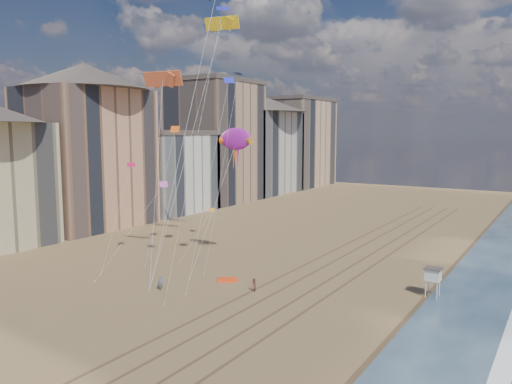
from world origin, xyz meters
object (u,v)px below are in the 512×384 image
kite_flyer_b (254,285)px  grounded_kite (227,280)px  lifeguard_stand (433,275)px  show_kite (236,139)px  kite_flyer_a (160,283)px

kite_flyer_b → grounded_kite: bearing=-162.5°
lifeguard_stand → show_kite: (-24.02, -0.26, 13.46)m
grounded_kite → show_kite: bearing=81.2°
lifeguard_stand → grounded_kite: (-20.81, -6.73, -2.18)m
kite_flyer_b → kite_flyer_a: bearing=-113.2°
show_kite → grounded_kite: bearing=-63.6°
kite_flyer_a → lifeguard_stand: bearing=-14.6°
grounded_kite → kite_flyer_a: kite_flyer_a is taller
lifeguard_stand → kite_flyer_b: size_ratio=2.08×
grounded_kite → show_kite: size_ratio=0.13×
lifeguard_stand → kite_flyer_b: lifeguard_stand is taller
kite_flyer_a → kite_flyer_b: kite_flyer_a is taller
show_kite → kite_flyer_a: size_ratio=11.30×
lifeguard_stand → kite_flyer_a: (-24.79, -13.28, -1.50)m
lifeguard_stand → grounded_kite: bearing=-162.1°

